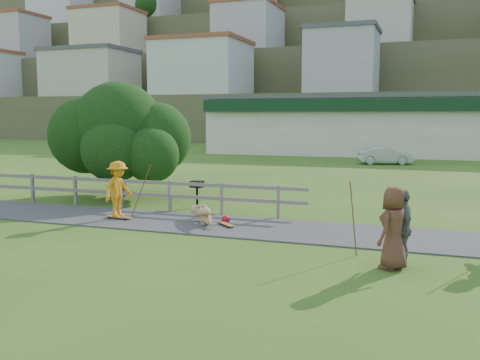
% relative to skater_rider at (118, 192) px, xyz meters
% --- Properties ---
extents(ground, '(260.00, 260.00, 0.00)m').
position_rel_skater_rider_xyz_m(ground, '(2.83, -1.28, -0.91)').
color(ground, '#325518').
rests_on(ground, ground).
extents(path, '(34.00, 3.00, 0.04)m').
position_rel_skater_rider_xyz_m(path, '(2.83, 0.22, -0.89)').
color(path, '#323134').
rests_on(path, ground).
extents(fence, '(15.05, 0.10, 1.10)m').
position_rel_skater_rider_xyz_m(fence, '(-1.79, 2.02, -0.19)').
color(fence, slate).
rests_on(fence, ground).
extents(strip_mall, '(32.50, 10.75, 5.10)m').
position_rel_skater_rider_xyz_m(strip_mall, '(6.83, 33.66, 1.67)').
color(strip_mall, beige).
rests_on(strip_mall, ground).
extents(hillside, '(220.00, 67.00, 47.50)m').
position_rel_skater_rider_xyz_m(hillside, '(2.83, 90.03, 13.50)').
color(hillside, '#505934').
rests_on(hillside, ground).
extents(skater_rider, '(0.87, 1.28, 1.82)m').
position_rel_skater_rider_xyz_m(skater_rider, '(0.00, 0.00, 0.00)').
color(skater_rider, orange).
rests_on(skater_rider, ground).
extents(skater_fallen, '(1.65, 1.51, 0.66)m').
position_rel_skater_rider_xyz_m(skater_fallen, '(2.91, 0.22, -0.58)').
color(skater_fallen, tan).
rests_on(skater_fallen, ground).
extents(spectator_b, '(0.71, 1.10, 1.75)m').
position_rel_skater_rider_xyz_m(spectator_b, '(8.95, -2.43, -0.04)').
color(spectator_b, slate).
rests_on(spectator_b, ground).
extents(spectator_c, '(0.90, 1.06, 1.84)m').
position_rel_skater_rider_xyz_m(spectator_c, '(8.78, -2.81, 0.01)').
color(spectator_c, brown).
rests_on(spectator_c, ground).
extents(car_silver, '(3.90, 2.23, 1.22)m').
position_rel_skater_rider_xyz_m(car_silver, '(6.59, 23.53, -0.30)').
color(car_silver, '#ABADB3').
rests_on(car_silver, ground).
extents(tree, '(6.11, 6.11, 3.73)m').
position_rel_skater_rider_xyz_m(tree, '(-2.70, 4.41, 0.95)').
color(tree, black).
rests_on(tree, ground).
extents(bbq, '(0.47, 0.37, 0.98)m').
position_rel_skater_rider_xyz_m(bbq, '(1.42, 3.08, -0.42)').
color(bbq, black).
rests_on(bbq, ground).
extents(longboard_rider, '(0.96, 0.30, 0.11)m').
position_rel_skater_rider_xyz_m(longboard_rider, '(0.00, 0.00, -0.86)').
color(longboard_rider, olive).
rests_on(longboard_rider, ground).
extents(longboard_fallen, '(0.73, 0.69, 0.09)m').
position_rel_skater_rider_xyz_m(longboard_fallen, '(3.71, 0.12, -0.87)').
color(longboard_fallen, olive).
rests_on(longboard_fallen, ground).
extents(helmet, '(0.27, 0.27, 0.27)m').
position_rel_skater_rider_xyz_m(helmet, '(3.51, 0.57, -0.78)').
color(helmet, red).
rests_on(helmet, ground).
extents(pole_rider, '(0.03, 0.03, 1.97)m').
position_rel_skater_rider_xyz_m(pole_rider, '(0.60, 0.40, 0.07)').
color(pole_rider, brown).
rests_on(pole_rider, ground).
extents(pole_spec_left, '(0.03, 0.03, 1.83)m').
position_rel_skater_rider_xyz_m(pole_spec_left, '(7.79, -1.96, 0.00)').
color(pole_spec_left, brown).
rests_on(pole_spec_left, ground).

